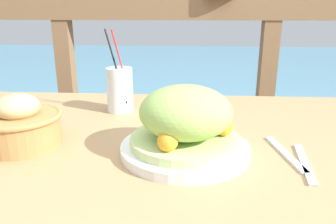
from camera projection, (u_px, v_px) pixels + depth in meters
patio_table at (138, 179)px, 0.76m from camera, size 1.28×0.93×0.74m
railing_fence at (165, 70)px, 1.47m from camera, size 2.80×0.08×1.08m
sea_backdrop at (181, 80)px, 4.03m from camera, size 12.00×4.00×0.39m
salad_plate at (185, 125)px, 0.68m from camera, size 0.27×0.27×0.15m
drink_glass at (120, 90)px, 0.97m from camera, size 0.08×0.08×0.24m
bread_basket at (20, 125)px, 0.73m from camera, size 0.18×0.18×0.12m
fork at (285, 153)px, 0.69m from camera, size 0.05×0.18×0.00m
knife at (304, 163)px, 0.65m from camera, size 0.04×0.18×0.00m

